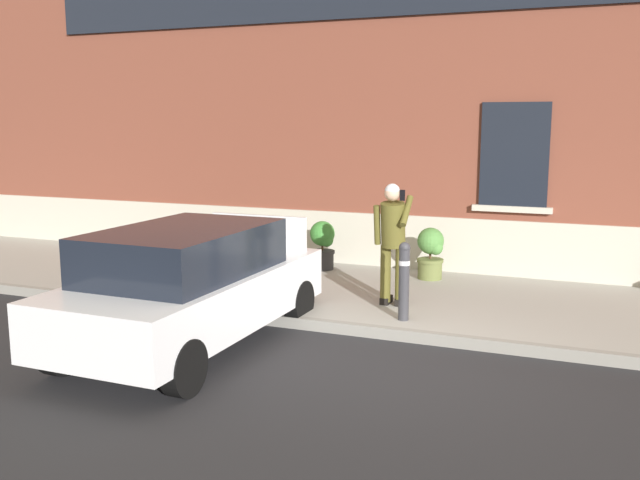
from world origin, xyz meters
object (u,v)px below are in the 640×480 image
(planter_charcoal, at_px, (323,244))
(planter_olive, at_px, (431,252))
(person_on_phone, at_px, (393,236))
(bollard_near_person, at_px, (404,278))
(hatchback_car_white, at_px, (191,284))
(planter_terracotta, at_px, (226,237))

(planter_charcoal, relative_size, planter_olive, 1.00)
(person_on_phone, relative_size, planter_olive, 2.03)
(bollard_near_person, xyz_separation_m, person_on_phone, (-0.35, 0.64, 0.44))
(hatchback_car_white, height_order, planter_charcoal, hatchback_car_white)
(planter_terracotta, bearing_deg, hatchback_car_white, -65.68)
(planter_terracotta, xyz_separation_m, planter_olive, (3.88, -0.03, 0.00))
(hatchback_car_white, bearing_deg, bollard_near_person, 35.68)
(planter_terracotta, bearing_deg, person_on_phone, -27.02)
(person_on_phone, bearing_deg, bollard_near_person, -62.72)
(planter_terracotta, xyz_separation_m, planter_charcoal, (1.94, 0.01, 0.00))
(bollard_near_person, relative_size, planter_olive, 1.22)
(planter_terracotta, height_order, planter_charcoal, same)
(bollard_near_person, bearing_deg, hatchback_car_white, -144.32)
(planter_olive, bearing_deg, bollard_near_person, -84.82)
(person_on_phone, bearing_deg, planter_terracotta, 151.99)
(person_on_phone, relative_size, planter_terracotta, 2.03)
(planter_charcoal, distance_m, planter_olive, 1.94)
(bollard_near_person, bearing_deg, planter_olive, 95.18)
(hatchback_car_white, height_order, person_on_phone, person_on_phone)
(hatchback_car_white, distance_m, planter_terracotta, 4.58)
(hatchback_car_white, height_order, bollard_near_person, hatchback_car_white)
(bollard_near_person, height_order, planter_charcoal, bollard_near_person)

